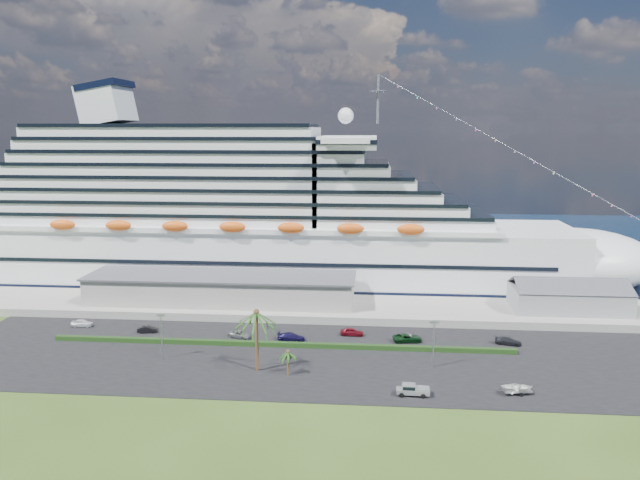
# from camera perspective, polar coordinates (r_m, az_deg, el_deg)

# --- Properties ---
(ground) EXTENTS (420.00, 420.00, 0.00)m
(ground) POSITION_cam_1_polar(r_m,az_deg,el_deg) (104.23, -0.62, -12.89)
(ground) COLOR #2F4B19
(ground) RESTS_ON ground
(asphalt_lot) EXTENTS (140.00, 38.00, 0.12)m
(asphalt_lot) POSITION_cam_1_polar(r_m,az_deg,el_deg) (114.37, -0.07, -10.72)
(asphalt_lot) COLOR black
(asphalt_lot) RESTS_ON ground
(wharf) EXTENTS (240.00, 20.00, 1.80)m
(wharf) POSITION_cam_1_polar(r_m,az_deg,el_deg) (141.52, 0.97, -6.23)
(wharf) COLOR gray
(wharf) RESTS_ON ground
(water) EXTENTS (420.00, 160.00, 0.02)m
(water) POSITION_cam_1_polar(r_m,az_deg,el_deg) (229.30, 2.56, -0.11)
(water) COLOR black
(water) RESTS_ON ground
(cruise_ship) EXTENTS (191.00, 38.00, 54.00)m
(cruise_ship) POSITION_cam_1_polar(r_m,az_deg,el_deg) (164.21, -5.93, 1.65)
(cruise_ship) COLOR silver
(cruise_ship) RESTS_ON ground
(terminal_building) EXTENTS (61.00, 15.00, 6.30)m
(terminal_building) POSITION_cam_1_polar(r_m,az_deg,el_deg) (144.27, -9.00, -4.34)
(terminal_building) COLOR gray
(terminal_building) RESTS_ON wharf
(port_shed) EXTENTS (24.00, 12.31, 7.37)m
(port_shed) POSITION_cam_1_polar(r_m,az_deg,el_deg) (146.57, 21.79, -4.97)
(port_shed) COLOR gray
(port_shed) RESTS_ON wharf
(hedge) EXTENTS (88.00, 1.10, 0.90)m
(hedge) POSITION_cam_1_polar(r_m,az_deg,el_deg) (119.76, -3.72, -9.50)
(hedge) COLOR black
(hedge) RESTS_ON asphalt_lot
(lamp_post_left) EXTENTS (1.60, 0.35, 8.27)m
(lamp_post_left) POSITION_cam_1_polar(r_m,az_deg,el_deg) (115.59, -14.31, -8.04)
(lamp_post_left) COLOR gray
(lamp_post_left) RESTS_ON asphalt_lot
(lamp_post_right) EXTENTS (1.60, 0.35, 8.27)m
(lamp_post_right) POSITION_cam_1_polar(r_m,az_deg,el_deg) (109.86, 10.36, -8.85)
(lamp_post_right) COLOR gray
(lamp_post_right) RESTS_ON asphalt_lot
(palm_tall) EXTENTS (8.82, 8.82, 11.13)m
(palm_tall) POSITION_cam_1_polar(r_m,az_deg,el_deg) (106.14, -5.84, -7.22)
(palm_tall) COLOR #47301E
(palm_tall) RESTS_ON ground
(palm_short) EXTENTS (3.53, 3.53, 4.56)m
(palm_short) POSITION_cam_1_polar(r_m,az_deg,el_deg) (105.67, -2.96, -10.44)
(palm_short) COLOR #47301E
(palm_short) RESTS_ON ground
(parked_car_0) EXTENTS (4.46, 1.91, 1.50)m
(parked_car_0) POSITION_cam_1_polar(r_m,az_deg,el_deg) (140.04, -20.93, -7.11)
(parked_car_0) COLOR white
(parked_car_0) RESTS_ON asphalt_lot
(parked_car_1) EXTENTS (4.20, 1.94, 1.34)m
(parked_car_1) POSITION_cam_1_polar(r_m,az_deg,el_deg) (131.90, -15.47, -7.89)
(parked_car_1) COLOR black
(parked_car_1) RESTS_ON asphalt_lot
(parked_car_2) EXTENTS (5.26, 3.92, 1.33)m
(parked_car_2) POSITION_cam_1_polar(r_m,az_deg,el_deg) (125.30, -7.29, -8.56)
(parked_car_2) COLOR gray
(parked_car_2) RESTS_ON asphalt_lot
(parked_car_3) EXTENTS (5.59, 2.73, 1.57)m
(parked_car_3) POSITION_cam_1_polar(r_m,az_deg,el_deg) (122.66, -2.64, -8.84)
(parked_car_3) COLOR #16113E
(parked_car_3) RESTS_ON asphalt_lot
(parked_car_4) EXTENTS (4.73, 2.10, 1.58)m
(parked_car_4) POSITION_cam_1_polar(r_m,az_deg,el_deg) (125.65, 2.94, -8.37)
(parked_car_4) COLOR maroon
(parked_car_4) RESTS_ON asphalt_lot
(parked_car_5) EXTENTS (4.01, 1.93, 1.27)m
(parked_car_5) POSITION_cam_1_polar(r_m,az_deg,el_deg) (123.98, 8.10, -8.80)
(parked_car_5) COLOR silver
(parked_car_5) RESTS_ON asphalt_lot
(parked_car_6) EXTENTS (5.94, 3.36, 1.57)m
(parked_car_6) POSITION_cam_1_polar(r_m,az_deg,el_deg) (123.11, 8.00, -8.86)
(parked_car_6) COLOR black
(parked_car_6) RESTS_ON asphalt_lot
(parked_car_7) EXTENTS (5.22, 3.09, 1.42)m
(parked_car_7) POSITION_cam_1_polar(r_m,az_deg,el_deg) (125.79, 16.82, -8.83)
(parked_car_7) COLOR #222428
(parked_car_7) RESTS_ON asphalt_lot
(pickup_truck) EXTENTS (5.15, 2.06, 1.80)m
(pickup_truck) POSITION_cam_1_polar(r_m,az_deg,el_deg) (99.93, 8.44, -13.37)
(pickup_truck) COLOR black
(pickup_truck) RESTS_ON asphalt_lot
(boat_trailer) EXTENTS (5.76, 4.26, 1.59)m
(boat_trailer) POSITION_cam_1_polar(r_m,az_deg,el_deg) (103.95, 17.63, -12.76)
(boat_trailer) COLOR gray
(boat_trailer) RESTS_ON asphalt_lot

